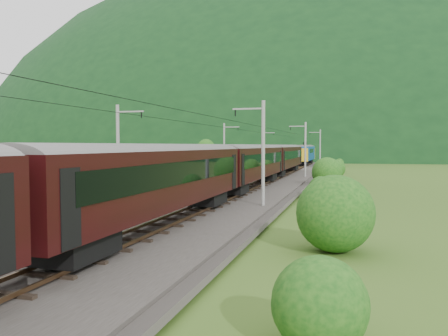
# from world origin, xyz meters

# --- Properties ---
(ground) EXTENTS (600.00, 600.00, 0.00)m
(ground) POSITION_xyz_m (0.00, 0.00, 0.00)
(ground) COLOR #365219
(ground) RESTS_ON ground
(railbed) EXTENTS (14.00, 220.00, 0.30)m
(railbed) POSITION_xyz_m (0.00, 10.00, 0.15)
(railbed) COLOR #38332D
(railbed) RESTS_ON ground
(track_left) EXTENTS (2.40, 220.00, 0.27)m
(track_left) POSITION_xyz_m (-2.40, 10.00, 0.37)
(track_left) COLOR brown
(track_left) RESTS_ON railbed
(track_right) EXTENTS (2.40, 220.00, 0.27)m
(track_right) POSITION_xyz_m (2.40, 10.00, 0.37)
(track_right) COLOR brown
(track_right) RESTS_ON railbed
(catenary_left) EXTENTS (2.54, 192.28, 8.00)m
(catenary_left) POSITION_xyz_m (-6.12, 32.00, 4.50)
(catenary_left) COLOR gray
(catenary_left) RESTS_ON railbed
(catenary_right) EXTENTS (2.54, 192.28, 8.00)m
(catenary_right) POSITION_xyz_m (6.12, 32.00, 4.50)
(catenary_right) COLOR gray
(catenary_right) RESTS_ON railbed
(overhead_wires) EXTENTS (4.83, 198.00, 0.03)m
(overhead_wires) POSITION_xyz_m (0.00, 10.00, 7.10)
(overhead_wires) COLOR black
(overhead_wires) RESTS_ON ground
(mountain_main) EXTENTS (504.00, 360.00, 244.00)m
(mountain_main) POSITION_xyz_m (0.00, 260.00, 0.00)
(mountain_main) COLOR black
(mountain_main) RESTS_ON ground
(mountain_ridge) EXTENTS (336.00, 280.00, 132.00)m
(mountain_ridge) POSITION_xyz_m (-120.00, 300.00, 0.00)
(mountain_ridge) COLOR black
(mountain_ridge) RESTS_ON ground
(train) EXTENTS (3.11, 148.15, 5.41)m
(train) POSITION_xyz_m (2.40, 1.24, 3.66)
(train) COLOR black
(train) RESTS_ON ground
(hazard_post_near) EXTENTS (0.17, 0.17, 1.56)m
(hazard_post_near) POSITION_xyz_m (-0.46, 24.75, 1.08)
(hazard_post_near) COLOR red
(hazard_post_near) RESTS_ON railbed
(hazard_post_far) EXTENTS (0.14, 0.14, 1.29)m
(hazard_post_far) POSITION_xyz_m (0.56, 48.44, 0.95)
(hazard_post_far) COLOR red
(hazard_post_far) RESTS_ON railbed
(signal) EXTENTS (0.26, 0.26, 2.34)m
(signal) POSITION_xyz_m (-3.35, 58.59, 1.67)
(signal) COLOR black
(signal) RESTS_ON railbed
(vegetation_left) EXTENTS (11.94, 149.10, 6.28)m
(vegetation_left) POSITION_xyz_m (-13.76, 16.09, 2.32)
(vegetation_left) COLOR #134713
(vegetation_left) RESTS_ON ground
(vegetation_right) EXTENTS (5.62, 112.87, 3.21)m
(vegetation_right) POSITION_xyz_m (11.12, 1.84, 1.39)
(vegetation_right) COLOR #134713
(vegetation_right) RESTS_ON ground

